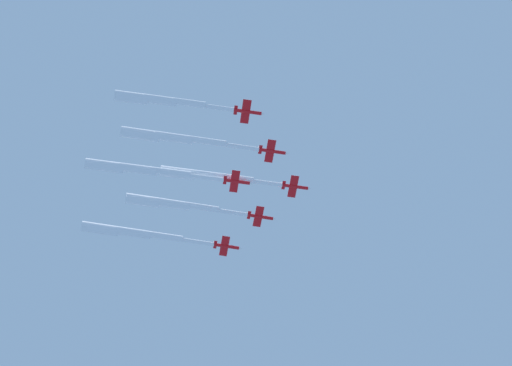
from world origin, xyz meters
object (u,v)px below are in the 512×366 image
(jet_starboard_mid, at_px, (133,233))
(jet_port_outer, at_px, (161,101))
(jet_port_inner, at_px, (173,204))
(jet_starboard_inner, at_px, (174,138))
(jet_lead, at_px, (208,176))
(jet_port_mid, at_px, (138,169))

(jet_starboard_mid, distance_m, jet_port_outer, 48.99)
(jet_port_inner, bearing_deg, jet_port_outer, 67.85)
(jet_port_inner, bearing_deg, jet_starboard_inner, 74.22)
(jet_lead, distance_m, jet_port_inner, 15.55)
(jet_port_inner, distance_m, jet_port_outer, 37.27)
(jet_lead, relative_size, jet_starboard_mid, 0.92)
(jet_port_mid, relative_size, jet_starboard_mid, 1.00)
(jet_starboard_inner, bearing_deg, jet_port_outer, 56.04)
(jet_port_inner, height_order, jet_port_outer, jet_port_inner)
(jet_port_mid, distance_m, jet_port_outer, 25.36)
(jet_lead, relative_size, jet_port_outer, 1.07)
(jet_lead, height_order, jet_port_outer, jet_lead)
(jet_lead, xyz_separation_m, jet_starboard_mid, (17.91, -27.68, -2.31))
(jet_starboard_inner, height_order, jet_port_mid, jet_starboard_inner)
(jet_starboard_mid, bearing_deg, jet_port_inner, 124.82)
(jet_port_mid, relative_size, jet_port_outer, 1.16)
(jet_starboard_mid, bearing_deg, jet_port_mid, 79.10)
(jet_lead, height_order, jet_starboard_inner, jet_lead)
(jet_lead, bearing_deg, jet_starboard_inner, 34.85)
(jet_lead, bearing_deg, jet_port_mid, -10.67)
(jet_port_mid, bearing_deg, jet_port_outer, 91.06)
(jet_starboard_inner, distance_m, jet_port_mid, 16.38)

